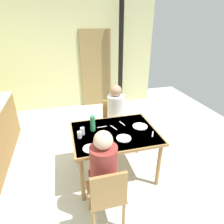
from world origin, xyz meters
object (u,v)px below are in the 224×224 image
object	(u,v)px
dining_table	(115,137)
water_bottle_green_near	(93,123)
chair_near_diner	(107,194)
chair_far_diner	(114,120)
person_far_diner	(116,109)
person_near_diner	(104,166)

from	to	relation	value
dining_table	water_bottle_green_near	xyz separation A→B (m)	(-0.29, 0.13, 0.20)
chair_near_diner	water_bottle_green_near	xyz separation A→B (m)	(0.02, 0.94, 0.38)
water_bottle_green_near	chair_far_diner	bearing A→B (deg)	53.74
person_far_diner	water_bottle_green_near	xyz separation A→B (m)	(-0.51, -0.55, 0.09)
person_far_diner	dining_table	bearing A→B (deg)	72.59
water_bottle_green_near	chair_near_diner	bearing A→B (deg)	-91.20
person_near_diner	chair_near_diner	bearing A→B (deg)	-90.00
person_near_diner	person_far_diner	size ratio (longest dim) A/B	1.00
dining_table	person_near_diner	bearing A→B (deg)	-114.71
dining_table	person_far_diner	distance (m)	0.72
dining_table	person_near_diner	size ratio (longest dim) A/B	1.58
chair_near_diner	chair_far_diner	world-z (taller)	same
dining_table	chair_far_diner	distance (m)	0.86
chair_near_diner	person_far_diner	size ratio (longest dim) A/B	1.13
person_far_diner	water_bottle_green_near	distance (m)	0.76
chair_near_diner	person_near_diner	world-z (taller)	person_near_diner
person_far_diner	person_near_diner	bearing A→B (deg)	68.85
chair_far_diner	person_far_diner	bearing A→B (deg)	90.00
chair_near_diner	chair_far_diner	xyz separation A→B (m)	(0.53, 1.63, 0.00)
dining_table	person_far_diner	bearing A→B (deg)	72.59
chair_near_diner	person_near_diner	size ratio (longest dim) A/B	1.13
person_near_diner	water_bottle_green_near	world-z (taller)	person_near_diner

